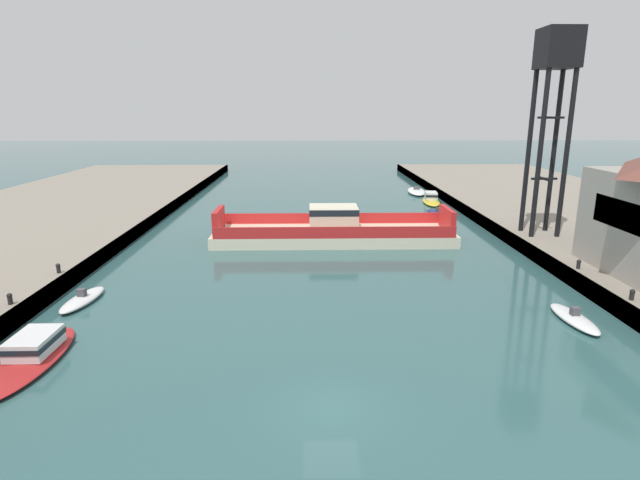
% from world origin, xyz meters
% --- Properties ---
extents(ground_plane, '(400.00, 400.00, 0.00)m').
position_xyz_m(ground_plane, '(0.00, 0.00, 0.00)').
color(ground_plane, '#335B5B').
extents(chain_ferry, '(23.52, 6.60, 3.52)m').
position_xyz_m(chain_ferry, '(1.48, 29.02, 1.07)').
color(chain_ferry, beige).
rests_on(chain_ferry, ground).
extents(moored_boat_near_left, '(3.47, 8.27, 1.06)m').
position_xyz_m(moored_boat_near_left, '(16.02, 58.80, 0.29)').
color(moored_boat_near_left, white).
rests_on(moored_boat_near_left, ground).
extents(moored_boat_near_right, '(2.20, 5.40, 0.86)m').
position_xyz_m(moored_boat_near_right, '(15.15, 41.93, 0.19)').
color(moored_boat_near_right, navy).
rests_on(moored_boat_near_right, ground).
extents(moored_boat_mid_left, '(2.75, 8.10, 1.36)m').
position_xyz_m(moored_boat_mid_left, '(-15.25, 4.59, 0.51)').
color(moored_boat_mid_left, red).
rests_on(moored_boat_mid_left, ground).
extents(moored_boat_mid_right, '(2.02, 5.12, 1.01)m').
position_xyz_m(moored_boat_mid_right, '(-16.22, 12.81, 0.27)').
color(moored_boat_mid_right, white).
rests_on(moored_boat_mid_right, ground).
extents(moored_boat_far_left, '(1.72, 4.96, 0.98)m').
position_xyz_m(moored_boat_far_left, '(15.30, 8.93, 0.25)').
color(moored_boat_far_left, white).
rests_on(moored_boat_far_left, ground).
extents(moored_boat_far_right, '(3.13, 7.80, 1.44)m').
position_xyz_m(moored_boat_far_right, '(16.30, 50.38, 0.54)').
color(moored_boat_far_right, yellow).
rests_on(moored_boat_far_right, ground).
extents(crane_tower, '(3.13, 3.13, 18.34)m').
position_xyz_m(crane_tower, '(20.93, 26.80, 15.46)').
color(crane_tower, black).
rests_on(crane_tower, quay_right).
extents(bollard_left_aft, '(0.32, 0.32, 0.71)m').
position_xyz_m(bollard_left_aft, '(-19.01, 9.55, 1.63)').
color(bollard_left_aft, black).
rests_on(bollard_left_aft, quay_left).
extents(bollard_right_aft, '(0.32, 0.32, 0.71)m').
position_xyz_m(bollard_right_aft, '(19.01, 9.42, 1.63)').
color(bollard_right_aft, black).
rests_on(bollard_right_aft, quay_right).
extents(bollard_left_far, '(0.32, 0.32, 0.71)m').
position_xyz_m(bollard_left_far, '(-19.01, 15.64, 1.63)').
color(bollard_left_far, black).
rests_on(bollard_left_far, quay_left).
extents(bollard_right_far, '(0.32, 0.32, 0.71)m').
position_xyz_m(bollard_right_far, '(19.01, 15.78, 1.63)').
color(bollard_right_far, black).
rests_on(bollard_right_far, quay_right).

